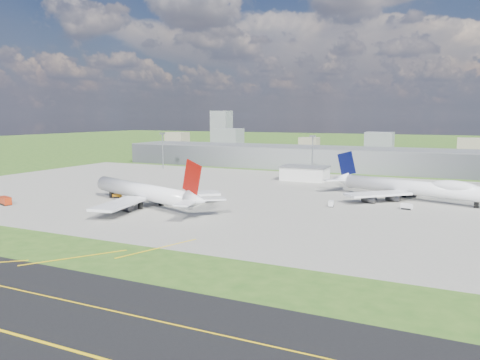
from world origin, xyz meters
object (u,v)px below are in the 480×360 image
at_px(airliner_blue_quad, 414,188).
at_px(van_white_near, 331,204).
at_px(airliner_red_twin, 146,193).
at_px(tug_yellow, 117,196).
at_px(van_white_far, 407,207).
at_px(fire_truck, 5,201).

bearing_deg(airliner_blue_quad, van_white_near, -117.62).
bearing_deg(airliner_red_twin, tug_yellow, -3.63).
relative_size(van_white_near, van_white_far, 1.01).
bearing_deg(tug_yellow, van_white_far, 3.22).
relative_size(tug_yellow, van_white_near, 0.84).
height_order(airliner_red_twin, airliner_blue_quad, airliner_red_twin).
bearing_deg(van_white_far, van_white_near, -159.05).
relative_size(airliner_red_twin, tug_yellow, 18.67).
distance_m(airliner_red_twin, van_white_far, 107.22).
height_order(tug_yellow, van_white_near, van_white_near).
distance_m(fire_truck, tug_yellow, 46.63).
bearing_deg(airliner_red_twin, van_white_near, -134.90).
height_order(fire_truck, van_white_far, fire_truck).
distance_m(airliner_blue_quad, tug_yellow, 134.90).
relative_size(fire_truck, tug_yellow, 2.01).
xyz_separation_m(airliner_red_twin, airliner_blue_quad, (100.27, 62.53, -0.08)).
relative_size(airliner_blue_quad, tug_yellow, 18.81).
xyz_separation_m(tug_yellow, van_white_near, (94.67, 21.61, 0.24)).
bearing_deg(fire_truck, van_white_near, 41.57).
height_order(airliner_red_twin, van_white_far, airliner_red_twin).
bearing_deg(van_white_far, tug_yellow, -159.14).
bearing_deg(van_white_far, fire_truck, -150.28).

